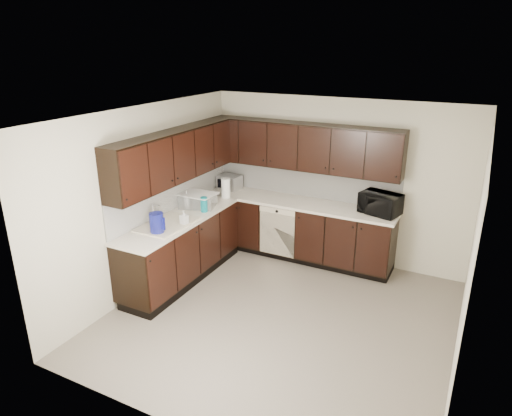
{
  "coord_description": "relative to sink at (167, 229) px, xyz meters",
  "views": [
    {
      "loc": [
        1.95,
        -4.5,
        3.24
      ],
      "look_at": [
        -0.65,
        0.6,
        1.16
      ],
      "focal_mm": 32.0,
      "sensor_mm": 36.0,
      "label": 1
    }
  ],
  "objects": [
    {
      "name": "floor",
      "position": [
        1.68,
        0.01,
        -0.88
      ],
      "size": [
        4.0,
        4.0,
        0.0
      ],
      "primitive_type": "plane",
      "color": "gray",
      "rests_on": "ground"
    },
    {
      "name": "ceiling",
      "position": [
        1.68,
        0.01,
        1.62
      ],
      "size": [
        4.0,
        4.0,
        0.0
      ],
      "primitive_type": "plane",
      "rotation": [
        3.14,
        0.0,
        0.0
      ],
      "color": "white",
      "rests_on": "wall_back"
    },
    {
      "name": "wall_back",
      "position": [
        1.68,
        2.01,
        0.37
      ],
      "size": [
        4.0,
        0.02,
        2.5
      ],
      "primitive_type": "cube",
      "color": "beige",
      "rests_on": "floor"
    },
    {
      "name": "wall_left",
      "position": [
        -0.32,
        0.01,
        0.37
      ],
      "size": [
        0.02,
        4.0,
        2.5
      ],
      "primitive_type": "cube",
      "color": "beige",
      "rests_on": "floor"
    },
    {
      "name": "wall_right",
      "position": [
        3.68,
        0.01,
        0.37
      ],
      "size": [
        0.02,
        4.0,
        2.5
      ],
      "primitive_type": "cube",
      "color": "beige",
      "rests_on": "floor"
    },
    {
      "name": "wall_front",
      "position": [
        1.68,
        -1.99,
        0.37
      ],
      "size": [
        4.0,
        0.02,
        2.5
      ],
      "primitive_type": "cube",
      "color": "beige",
      "rests_on": "floor"
    },
    {
      "name": "lower_cabinets",
      "position": [
        0.67,
        1.12,
        -0.47
      ],
      "size": [
        3.0,
        2.8,
        0.9
      ],
      "color": "black",
      "rests_on": "floor"
    },
    {
      "name": "countertop",
      "position": [
        0.67,
        1.12,
        0.04
      ],
      "size": [
        3.03,
        2.83,
        0.04
      ],
      "color": "silver",
      "rests_on": "lower_cabinets"
    },
    {
      "name": "backsplash",
      "position": [
        0.46,
        1.33,
        0.3
      ],
      "size": [
        3.0,
        2.8,
        0.48
      ],
      "color": "silver",
      "rests_on": "countertop"
    },
    {
      "name": "upper_cabinets",
      "position": [
        0.58,
        1.22,
        0.89
      ],
      "size": [
        3.0,
        2.8,
        0.7
      ],
      "color": "black",
      "rests_on": "wall_back"
    },
    {
      "name": "dishwasher",
      "position": [
        0.98,
        1.42,
        -0.33
      ],
      "size": [
        0.58,
        0.04,
        0.78
      ],
      "color": "beige",
      "rests_on": "lower_cabinets"
    },
    {
      "name": "sink",
      "position": [
        0.0,
        0.0,
        0.0
      ],
      "size": [
        0.54,
        0.82,
        0.42
      ],
      "color": "beige",
      "rests_on": "countertop"
    },
    {
      "name": "microwave",
      "position": [
        2.43,
        1.74,
        0.21
      ],
      "size": [
        0.62,
        0.5,
        0.3
      ],
      "primitive_type": "imported",
      "rotation": [
        0.0,
        0.0,
        -0.27
      ],
      "color": "black",
      "rests_on": "countertop"
    },
    {
      "name": "soap_bottle_a",
      "position": [
        0.2,
        0.13,
        0.16
      ],
      "size": [
        0.1,
        0.11,
        0.2
      ],
      "primitive_type": "imported",
      "rotation": [
        0.0,
        0.0,
        -0.18
      ],
      "color": "gray",
      "rests_on": "countertop"
    },
    {
      "name": "soap_bottle_b",
      "position": [
        -0.18,
        0.73,
        0.18
      ],
      "size": [
        0.12,
        0.12,
        0.25
      ],
      "primitive_type": "imported",
      "rotation": [
        0.0,
        0.0,
        0.3
      ],
      "color": "gray",
      "rests_on": "countertop"
    },
    {
      "name": "toaster_oven",
      "position": [
        -0.07,
        1.79,
        0.17
      ],
      "size": [
        0.39,
        0.31,
        0.23
      ],
      "primitive_type": "cube",
      "rotation": [
        0.0,
        0.0,
        -0.11
      ],
      "color": "silver",
      "rests_on": "countertop"
    },
    {
      "name": "storage_bin",
      "position": [
        -0.04,
        0.81,
        0.16
      ],
      "size": [
        0.59,
        0.5,
        0.2
      ],
      "primitive_type": "cube",
      "rotation": [
        0.0,
        0.0,
        0.31
      ],
      "color": "silver",
      "rests_on": "countertop"
    },
    {
      "name": "blue_pitcher",
      "position": [
        0.06,
        -0.27,
        0.2
      ],
      "size": [
        0.24,
        0.24,
        0.28
      ],
      "primitive_type": "cylinder",
      "rotation": [
        0.0,
        0.0,
        0.42
      ],
      "color": "#0F1691",
      "rests_on": "countertop"
    },
    {
      "name": "teal_tumbler",
      "position": [
        0.16,
        0.67,
        0.17
      ],
      "size": [
        0.1,
        0.1,
        0.22
      ],
      "primitive_type": "cylinder",
      "rotation": [
        0.0,
        0.0,
        0.05
      ],
      "color": "#0C7D8B",
      "rests_on": "countertop"
    },
    {
      "name": "paper_towel_roll",
      "position": [
        0.12,
        1.36,
        0.21
      ],
      "size": [
        0.16,
        0.16,
        0.31
      ],
      "primitive_type": "cylinder",
      "rotation": [
        0.0,
        0.0,
        -0.15
      ],
      "color": "white",
      "rests_on": "countertop"
    }
  ]
}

